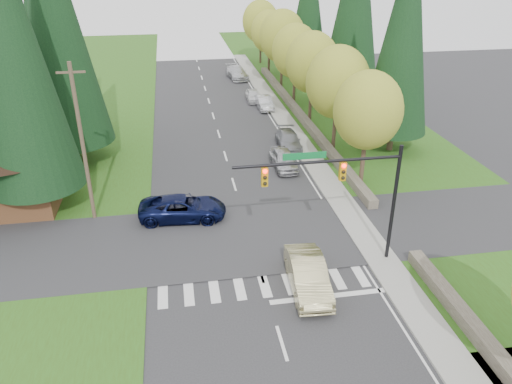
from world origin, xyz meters
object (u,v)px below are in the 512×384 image
object	(u,v)px
parked_car_d	(253,95)
parked_car_e	(237,73)
suv_navy	(183,208)
parked_car_b	(289,140)
sedan_champagne	(308,275)
parked_car_a	(284,159)
parked_car_c	(264,103)

from	to	relation	value
parked_car_d	parked_car_e	distance (m)	10.66
suv_navy	parked_car_e	bearing A→B (deg)	-8.10
parked_car_b	parked_car_e	world-z (taller)	parked_car_e
sedan_champagne	parked_car_d	distance (m)	34.08
suv_navy	parked_car_d	size ratio (longest dim) A/B	1.45
sedan_champagne	parked_car_b	bearing A→B (deg)	83.31
parked_car_b	parked_car_e	xyz separation A→B (m)	(-1.07, 25.23, 0.10)
parked_car_a	parked_car_b	xyz separation A→B (m)	(1.35, 4.15, -0.05)
sedan_champagne	parked_car_c	size ratio (longest dim) A/B	1.21
parked_car_c	parked_car_e	world-z (taller)	parked_car_e
parked_car_a	parked_car_d	size ratio (longest dim) A/B	1.12
parked_car_b	parked_car_d	bearing A→B (deg)	97.04
suv_navy	parked_car_c	xyz separation A→B (m)	(9.47, 22.51, -0.09)
suv_navy	parked_car_a	world-z (taller)	suv_navy
parked_car_c	parked_car_b	bearing A→B (deg)	-91.28
sedan_champagne	parked_car_a	world-z (taller)	sedan_champagne
parked_car_c	parked_car_d	size ratio (longest dim) A/B	1.08
parked_car_c	parked_car_d	xyz separation A→B (m)	(-0.66, 3.07, -0.03)
parked_car_c	parked_car_e	distance (m)	13.76
parked_car_a	parked_car_b	bearing A→B (deg)	71.03
parked_car_b	parked_car_d	world-z (taller)	parked_car_b
parked_car_c	parked_car_a	bearing A→B (deg)	-96.21
suv_navy	parked_car_e	distance (m)	37.19
parked_car_a	parked_car_e	distance (m)	29.39
parked_car_b	parked_car_d	size ratio (longest dim) A/B	1.22
parked_car_a	parked_car_d	distance (m)	18.74
suv_navy	parked_car_a	xyz separation A→B (m)	(8.12, 6.85, -0.04)
parked_car_a	parked_car_b	distance (m)	4.37
parked_car_a	parked_car_e	world-z (taller)	parked_car_e
sedan_champagne	suv_navy	world-z (taller)	sedan_champagne
sedan_champagne	parked_car_d	xyz separation A→B (m)	(2.81, 33.96, -0.17)
parked_car_c	parked_car_e	bearing A→B (deg)	93.19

